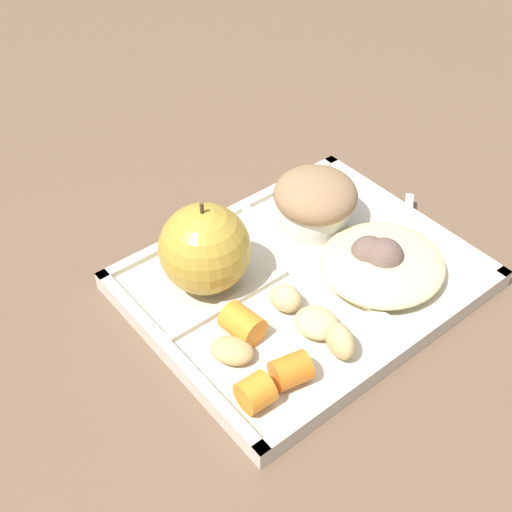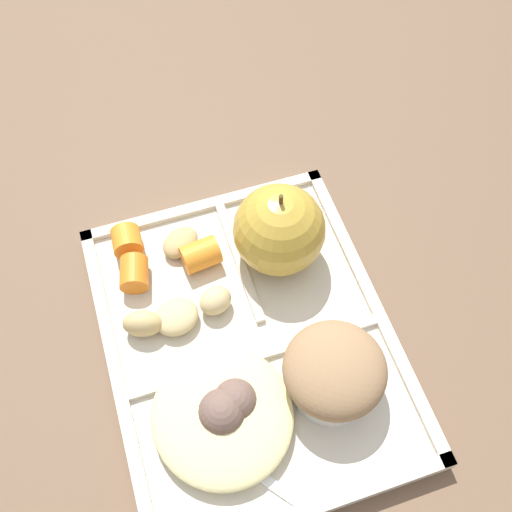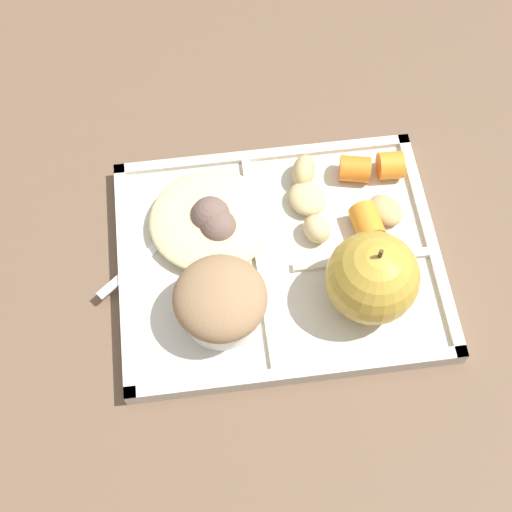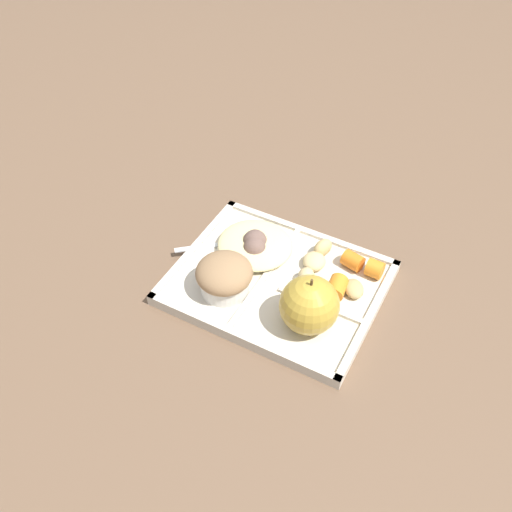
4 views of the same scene
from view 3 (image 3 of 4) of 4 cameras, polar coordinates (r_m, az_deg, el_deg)
ground at (r=0.70m, az=1.83°, el=-0.54°), size 6.00×6.00×0.00m
lunch_tray at (r=0.69m, az=1.87°, el=-0.27°), size 0.31×0.25×0.02m
green_apple at (r=0.64m, az=9.29°, el=-1.75°), size 0.08×0.08×0.09m
bran_muffin at (r=0.63m, az=-2.87°, el=-3.65°), size 0.08×0.08×0.06m
carrot_slice_small at (r=0.73m, az=10.69°, el=7.13°), size 0.03×0.03×0.03m
carrot_slice_center at (r=0.69m, az=8.87°, el=2.67°), size 0.03×0.04×0.03m
carrot_slice_edge at (r=0.73m, az=7.91°, el=6.92°), size 0.03×0.03×0.03m
potato_chunk_wedge at (r=0.69m, az=4.88°, el=2.18°), size 0.03×0.04×0.02m
potato_chunk_large at (r=0.71m, az=4.10°, el=4.62°), size 0.05×0.05×0.02m
potato_chunk_golden at (r=0.72m, az=3.82°, el=6.80°), size 0.03×0.04×0.03m
potato_chunk_small at (r=0.71m, az=10.33°, el=3.63°), size 0.04×0.05×0.02m
egg_noodle_pile at (r=0.69m, az=-3.62°, el=2.91°), size 0.12×0.11×0.02m
meatball_side at (r=0.68m, az=-3.04°, el=2.30°), size 0.04×0.04×0.04m
meatball_back at (r=0.68m, az=-3.66°, el=3.20°), size 0.04×0.04×0.04m
plastic_fork at (r=0.70m, az=-7.03°, el=1.56°), size 0.13×0.11×0.00m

